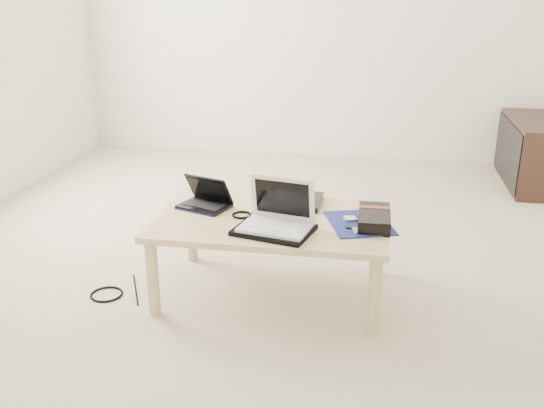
% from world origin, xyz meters
% --- Properties ---
extents(ground, '(4.00, 4.00, 0.00)m').
position_xyz_m(ground, '(0.00, 0.00, 0.00)').
color(ground, beige).
rests_on(ground, ground).
extents(coffee_table, '(1.10, 0.70, 0.40)m').
position_xyz_m(coffee_table, '(0.12, -0.60, 0.35)').
color(coffee_table, tan).
rests_on(coffee_table, ground).
extents(media_cabinet, '(0.41, 0.90, 0.50)m').
position_xyz_m(media_cabinet, '(1.77, 1.45, 0.25)').
color(media_cabinet, '#392117').
rests_on(media_cabinet, ground).
extents(book, '(0.31, 0.26, 0.03)m').
position_xyz_m(book, '(0.18, -0.39, 0.41)').
color(book, black).
rests_on(book, coffee_table).
extents(netbook, '(0.28, 0.25, 0.16)m').
position_xyz_m(netbook, '(-0.23, -0.51, 0.43)').
color(netbook, black).
rests_on(netbook, coffee_table).
extents(tablet, '(0.29, 0.24, 0.01)m').
position_xyz_m(tablet, '(0.16, -0.63, 0.41)').
color(tablet, black).
rests_on(tablet, coffee_table).
extents(remote, '(0.11, 0.20, 0.02)m').
position_xyz_m(remote, '(0.24, -0.62, 0.41)').
color(remote, silver).
rests_on(remote, coffee_table).
extents(neoprene_sleeve, '(0.38, 0.32, 0.02)m').
position_xyz_m(neoprene_sleeve, '(0.16, -0.77, 0.41)').
color(neoprene_sleeve, black).
rests_on(neoprene_sleeve, coffee_table).
extents(white_laptop, '(0.34, 0.27, 0.22)m').
position_xyz_m(white_laptop, '(0.17, -0.75, 0.47)').
color(white_laptop, silver).
rests_on(white_laptop, neoprene_sleeve).
extents(motherboard, '(0.36, 0.40, 0.02)m').
position_xyz_m(motherboard, '(0.53, -0.61, 0.40)').
color(motherboard, '#0D1359').
rests_on(motherboard, coffee_table).
extents(gpu_box, '(0.15, 0.29, 0.06)m').
position_xyz_m(gpu_box, '(0.60, -0.60, 0.43)').
color(gpu_box, black).
rests_on(gpu_box, coffee_table).
extents(cable_coil, '(0.12, 0.12, 0.01)m').
position_xyz_m(cable_coil, '(-0.03, -0.60, 0.41)').
color(cable_coil, black).
rests_on(cable_coil, coffee_table).
extents(floor_cable_coil, '(0.16, 0.16, 0.01)m').
position_xyz_m(floor_cable_coil, '(-0.68, -0.77, 0.01)').
color(floor_cable_coil, black).
rests_on(floor_cable_coil, ground).
extents(floor_cable_trail, '(0.15, 0.30, 0.01)m').
position_xyz_m(floor_cable_trail, '(-0.56, -0.70, 0.00)').
color(floor_cable_trail, black).
rests_on(floor_cable_trail, ground).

